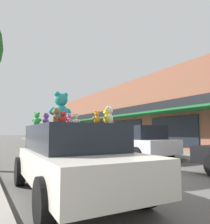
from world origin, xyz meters
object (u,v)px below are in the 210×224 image
object	(u,v)px
teddy_bear_brown	(56,116)
teddy_bear_yellow	(106,116)
teddy_bear_purple	(46,120)
teddy_bear_red	(63,118)
teddy_bear_white	(109,116)
teddy_bear_cream	(75,120)
parked_car_far_center	(133,141)
teddy_bear_orange	(97,117)
plush_art_car	(71,157)
teddy_bear_giant	(61,109)
teddy_bear_green	(37,119)
teddy_bear_pink	(69,119)

from	to	relation	value
teddy_bear_brown	teddy_bear_yellow	world-z (taller)	teddy_bear_brown
teddy_bear_purple	teddy_bear_red	world-z (taller)	teddy_bear_purple
teddy_bear_white	teddy_bear_cream	xyz separation A→B (m)	(-0.17, 1.42, -0.02)
teddy_bear_yellow	parked_car_far_center	distance (m)	7.37
teddy_bear_brown	teddy_bear_orange	bearing A→B (deg)	60.25
plush_art_car	teddy_bear_giant	xyz separation A→B (m)	(-0.13, 0.37, 1.05)
teddy_bear_giant	teddy_bear_red	world-z (taller)	teddy_bear_giant
teddy_bear_brown	teddy_bear_green	bearing A→B (deg)	-152.47
parked_car_far_center	teddy_bear_red	bearing A→B (deg)	-137.94
teddy_bear_yellow	teddy_bear_cream	xyz separation A→B (m)	(0.16, 1.89, 0.03)
plush_art_car	teddy_bear_purple	distance (m)	1.42
teddy_bear_pink	parked_car_far_center	size ratio (longest dim) A/B	0.05
teddy_bear_giant	parked_car_far_center	bearing A→B (deg)	-154.29
teddy_bear_brown	teddy_bear_white	xyz separation A→B (m)	(1.07, -0.23, 0.03)
teddy_bear_brown	teddy_bear_yellow	size ratio (longest dim) A/B	1.16
teddy_bear_orange	teddy_bear_red	bearing A→B (deg)	-68.10
teddy_bear_red	parked_car_far_center	size ratio (longest dim) A/B	0.06
plush_art_car	teddy_bear_brown	bearing A→B (deg)	-142.94
teddy_bear_giant	teddy_bear_green	world-z (taller)	teddy_bear_giant
teddy_bear_white	parked_car_far_center	xyz separation A→B (m)	(4.48, 5.07, -0.76)
teddy_bear_giant	teddy_bear_purple	bearing A→B (deg)	-92.63
teddy_bear_red	parked_car_far_center	distance (m)	7.34
teddy_bear_cream	teddy_bear_red	xyz separation A→B (m)	(-0.77, -1.25, -0.04)
teddy_bear_cream	teddy_bear_orange	bearing A→B (deg)	124.74
teddy_bear_brown	teddy_bear_purple	distance (m)	1.44
teddy_bear_white	teddy_bear_purple	distance (m)	1.88
teddy_bear_yellow	teddy_bear_pink	bearing A→B (deg)	-113.87
teddy_bear_brown	parked_car_far_center	distance (m)	7.39
teddy_bear_purple	teddy_bear_giant	bearing A→B (deg)	53.23
plush_art_car	teddy_bear_white	xyz separation A→B (m)	(0.62, -0.55, 0.86)
teddy_bear_brown	teddy_bear_purple	bearing A→B (deg)	-165.41
teddy_bear_giant	teddy_bear_white	bearing A→B (deg)	116.10
teddy_bear_pink	teddy_bear_yellow	size ratio (longest dim) A/B	0.88
teddy_bear_giant	parked_car_far_center	xyz separation A→B (m)	(5.22, 4.14, -0.94)
teddy_bear_white	teddy_bear_yellow	bearing A→B (deg)	24.65
teddy_bear_giant	plush_art_car	bearing A→B (deg)	95.99
teddy_bear_green	teddy_bear_cream	size ratio (longest dim) A/B	0.95
teddy_bear_purple	teddy_bear_red	size ratio (longest dim) A/B	1.32
teddy_bear_cream	parked_car_far_center	bearing A→B (deg)	-96.42
teddy_bear_orange	teddy_bear_purple	xyz separation A→B (m)	(-0.34, 2.12, 0.05)
teddy_bear_green	teddy_bear_cream	xyz separation A→B (m)	(1.00, 0.05, 0.01)
teddy_bear_purple	teddy_bear_red	distance (m)	1.49
teddy_bear_pink	teddy_bear_green	size ratio (longest dim) A/B	0.75
teddy_bear_orange	teddy_bear_red	distance (m)	0.75
parked_car_far_center	plush_art_car	bearing A→B (deg)	-138.42
teddy_bear_yellow	teddy_bear_green	distance (m)	2.02
teddy_bear_cream	parked_car_far_center	size ratio (longest dim) A/B	0.07
teddy_bear_white	parked_car_far_center	distance (m)	6.80
teddy_bear_yellow	teddy_bear_purple	world-z (taller)	teddy_bear_purple
teddy_bear_green	teddy_bear_purple	size ratio (longest dim) A/B	0.96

